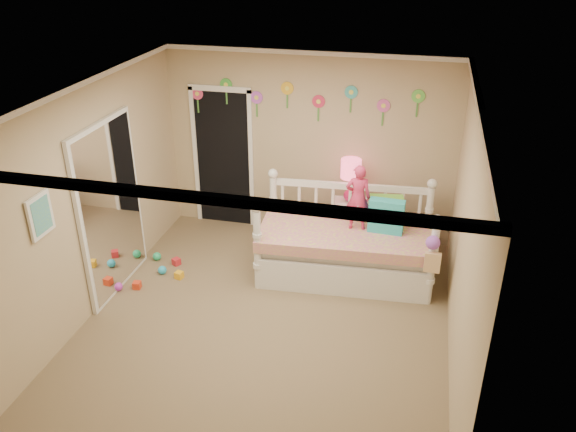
% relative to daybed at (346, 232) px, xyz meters
% --- Properties ---
extents(floor, '(4.00, 4.50, 0.01)m').
position_rel_daybed_xyz_m(floor, '(-0.70, -1.22, -0.59)').
color(floor, '#7F684C').
rests_on(floor, ground).
extents(ceiling, '(4.00, 4.50, 0.01)m').
position_rel_daybed_xyz_m(ceiling, '(-0.70, -1.22, 2.01)').
color(ceiling, white).
rests_on(ceiling, floor).
extents(back_wall, '(4.00, 0.01, 2.60)m').
position_rel_daybed_xyz_m(back_wall, '(-0.70, 1.03, 0.71)').
color(back_wall, tan).
rests_on(back_wall, floor).
extents(left_wall, '(0.01, 4.50, 2.60)m').
position_rel_daybed_xyz_m(left_wall, '(-2.70, -1.22, 0.71)').
color(left_wall, tan).
rests_on(left_wall, floor).
extents(right_wall, '(0.01, 4.50, 2.60)m').
position_rel_daybed_xyz_m(right_wall, '(1.30, -1.22, 0.71)').
color(right_wall, tan).
rests_on(right_wall, floor).
extents(crown_molding, '(4.00, 4.50, 0.06)m').
position_rel_daybed_xyz_m(crown_molding, '(-0.70, -1.22, 1.98)').
color(crown_molding, white).
rests_on(crown_molding, ceiling).
extents(daybed, '(2.25, 1.32, 1.18)m').
position_rel_daybed_xyz_m(daybed, '(0.00, 0.00, 0.00)').
color(daybed, white).
rests_on(daybed, floor).
extents(pillow_turquoise, '(0.43, 0.17, 0.42)m').
position_rel_daybed_xyz_m(pillow_turquoise, '(0.47, 0.00, 0.28)').
color(pillow_turquoise, '#22A8AC').
rests_on(pillow_turquoise, daybed).
extents(pillow_lime, '(0.44, 0.22, 0.40)m').
position_rel_daybed_xyz_m(pillow_lime, '(0.45, 0.17, 0.26)').
color(pillow_lime, '#6BBE3A').
rests_on(pillow_lime, daybed).
extents(child, '(0.33, 0.24, 0.84)m').
position_rel_daybed_xyz_m(child, '(0.12, 0.02, 0.48)').
color(child, '#D6305F').
rests_on(child, daybed).
extents(nightstand, '(0.45, 0.36, 0.68)m').
position_rel_daybed_xyz_m(nightstand, '(-0.07, 0.72, -0.25)').
color(nightstand, white).
rests_on(nightstand, floor).
extents(table_lamp, '(0.27, 0.27, 0.60)m').
position_rel_daybed_xyz_m(table_lamp, '(-0.07, 0.72, 0.49)').
color(table_lamp, '#DD1D69').
rests_on(table_lamp, nightstand).
extents(closet_doorway, '(0.90, 0.04, 2.07)m').
position_rel_daybed_xyz_m(closet_doorway, '(-1.95, 1.01, 0.45)').
color(closet_doorway, black).
rests_on(closet_doorway, back_wall).
extents(flower_decals, '(3.40, 0.02, 0.50)m').
position_rel_daybed_xyz_m(flower_decals, '(-0.79, 1.01, 1.35)').
color(flower_decals, '#B2668C').
rests_on(flower_decals, back_wall).
extents(mirror_closet, '(0.07, 1.30, 2.10)m').
position_rel_daybed_xyz_m(mirror_closet, '(-2.66, -0.92, 0.46)').
color(mirror_closet, white).
rests_on(mirror_closet, left_wall).
extents(wall_picture, '(0.05, 0.34, 0.42)m').
position_rel_daybed_xyz_m(wall_picture, '(-2.67, -2.12, 0.96)').
color(wall_picture, white).
rests_on(wall_picture, left_wall).
extents(hanging_bag, '(0.20, 0.16, 0.36)m').
position_rel_daybed_xyz_m(hanging_bag, '(1.03, -0.56, 0.13)').
color(hanging_bag, beige).
rests_on(hanging_bag, daybed).
extents(toy_scatter, '(1.27, 1.52, 0.11)m').
position_rel_daybed_xyz_m(toy_scatter, '(-2.34, -0.92, -0.53)').
color(toy_scatter, '#996666').
rests_on(toy_scatter, floor).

